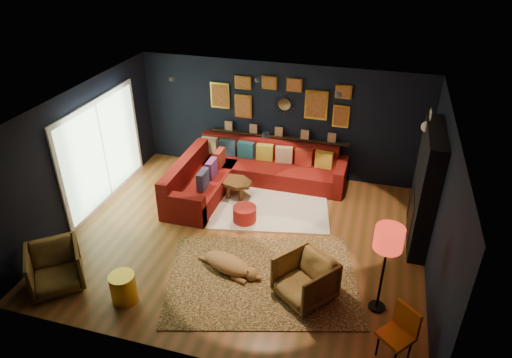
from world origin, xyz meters
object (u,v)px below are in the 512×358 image
(orange_chair, at_px, (401,330))
(coffee_table, at_px, (236,184))
(floor_lamp, at_px, (388,242))
(sectional, at_px, (242,174))
(pouf, at_px, (245,214))
(gold_stool, at_px, (123,288))
(armchair_left, at_px, (55,266))
(dog, at_px, (227,261))
(armchair_right, at_px, (305,277))

(orange_chair, bearing_deg, coffee_table, 175.71)
(orange_chair, relative_size, floor_lamp, 0.56)
(sectional, relative_size, floor_lamp, 2.24)
(sectional, distance_m, pouf, 1.38)
(coffee_table, relative_size, gold_stool, 1.74)
(pouf, distance_m, gold_stool, 2.83)
(coffee_table, distance_m, floor_lamp, 4.07)
(pouf, distance_m, orange_chair, 3.86)
(armchair_left, xyz_separation_m, floor_lamp, (5.05, 0.93, 0.86))
(armchair_left, relative_size, floor_lamp, 0.54)
(sectional, height_order, orange_chair, sectional)
(pouf, bearing_deg, armchair_left, -133.06)
(floor_lamp, bearing_deg, dog, 176.14)
(sectional, distance_m, dog, 2.83)
(armchair_left, distance_m, armchair_right, 4.01)
(armchair_left, bearing_deg, sectional, 23.88)
(armchair_left, xyz_separation_m, orange_chair, (5.35, 0.09, 0.09))
(armchair_left, relative_size, dog, 0.66)
(floor_lamp, bearing_deg, gold_stool, -166.35)
(armchair_left, relative_size, armchair_right, 1.01)
(armchair_right, bearing_deg, sectional, 161.01)
(armchair_left, height_order, orange_chair, orange_chair)
(armchair_right, bearing_deg, armchair_left, -130.12)
(sectional, height_order, gold_stool, sectional)
(sectional, height_order, dog, sectional)
(sectional, bearing_deg, orange_chair, -47.83)
(orange_chair, distance_m, dog, 2.99)
(orange_chair, xyz_separation_m, floor_lamp, (-0.30, 0.83, 0.78))
(coffee_table, bearing_deg, gold_stool, -102.19)
(dog, bearing_deg, floor_lamp, 13.19)
(armchair_left, distance_m, floor_lamp, 5.21)
(sectional, xyz_separation_m, orange_chair, (3.41, -3.76, 0.18))
(coffee_table, xyz_separation_m, pouf, (0.45, -0.83, -0.15))
(sectional, height_order, floor_lamp, floor_lamp)
(pouf, height_order, floor_lamp, floor_lamp)
(dog, bearing_deg, sectional, 119.52)
(armchair_left, bearing_deg, dog, -16.22)
(armchair_left, height_order, floor_lamp, floor_lamp)
(coffee_table, height_order, armchair_right, armchair_right)
(coffee_table, bearing_deg, armchair_right, -52.31)
(gold_stool, bearing_deg, armchair_left, 179.72)
(pouf, height_order, orange_chair, orange_chair)
(sectional, relative_size, dog, 2.75)
(coffee_table, xyz_separation_m, armchair_right, (1.97, -2.55, 0.07))
(armchair_left, relative_size, gold_stool, 1.62)
(dog, bearing_deg, armchair_left, -139.70)
(gold_stool, distance_m, dog, 1.73)
(pouf, xyz_separation_m, orange_chair, (2.95, -2.47, 0.31))
(pouf, xyz_separation_m, floor_lamp, (2.65, -1.64, 1.09))
(sectional, relative_size, coffee_table, 3.90)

